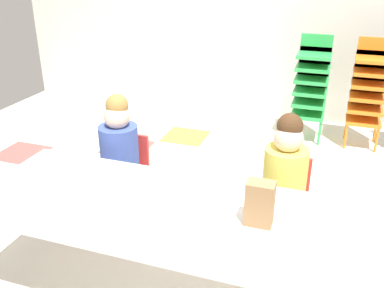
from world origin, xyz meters
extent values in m
cube|color=silver|center=(0.00, 0.00, -0.01)|extent=(5.74, 4.59, 0.02)
cube|color=#B24C47|center=(-1.80, 0.45, 0.00)|extent=(0.43, 0.43, 0.00)
cube|color=orange|center=(-0.45, 1.35, 0.00)|extent=(0.43, 0.43, 0.00)
cube|color=#B24C47|center=(-0.90, 0.90, 0.00)|extent=(0.43, 0.43, 0.00)
cube|color=white|center=(0.17, -0.82, 0.56)|extent=(1.92, 0.78, 0.04)
cylinder|color=#B2B2B7|center=(-0.71, -0.49, 0.27)|extent=(0.05, 0.05, 0.54)
cylinder|color=#B2B2B7|center=(1.05, -0.49, 0.27)|extent=(0.05, 0.05, 0.54)
cube|color=red|center=(-0.35, -0.21, 0.30)|extent=(0.32, 0.30, 0.03)
cube|color=red|center=(-0.35, -0.06, 0.45)|extent=(0.29, 0.02, 0.30)
cylinder|color=#384C99|center=(-0.35, -0.21, 0.52)|extent=(0.26, 0.26, 0.38)
sphere|color=beige|center=(-0.35, -0.21, 0.78)|extent=(0.17, 0.17, 0.17)
sphere|color=olive|center=(-0.35, -0.20, 0.85)|extent=(0.15, 0.15, 0.15)
cylinder|color=red|center=(-0.49, -0.34, 0.15)|extent=(0.02, 0.02, 0.28)
cylinder|color=red|center=(-0.21, -0.34, 0.15)|extent=(0.02, 0.02, 0.28)
cylinder|color=red|center=(-0.49, -0.08, 0.15)|extent=(0.02, 0.02, 0.28)
cylinder|color=red|center=(-0.21, -0.08, 0.15)|extent=(0.02, 0.02, 0.28)
cube|color=red|center=(0.75, -0.21, 0.30)|extent=(0.32, 0.30, 0.03)
cube|color=red|center=(0.75, -0.06, 0.45)|extent=(0.29, 0.02, 0.30)
cylinder|color=#D8C64C|center=(0.75, -0.21, 0.52)|extent=(0.32, 0.32, 0.38)
sphere|color=beige|center=(0.75, -0.21, 0.78)|extent=(0.17, 0.17, 0.17)
sphere|color=#472D19|center=(0.75, -0.20, 0.85)|extent=(0.15, 0.15, 0.15)
cylinder|color=red|center=(0.61, -0.34, 0.15)|extent=(0.02, 0.02, 0.28)
cylinder|color=red|center=(0.89, -0.34, 0.15)|extent=(0.02, 0.02, 0.28)
cylinder|color=red|center=(0.61, -0.08, 0.15)|extent=(0.02, 0.02, 0.28)
cylinder|color=red|center=(0.89, -0.08, 0.15)|extent=(0.02, 0.02, 0.28)
cube|color=green|center=(0.74, 1.71, 0.26)|extent=(0.32, 0.30, 0.03)
cube|color=green|center=(0.74, 1.85, 0.35)|extent=(0.30, 0.02, 0.18)
cube|color=green|center=(0.74, 1.71, 0.38)|extent=(0.32, 0.30, 0.03)
cube|color=green|center=(0.74, 1.85, 0.47)|extent=(0.30, 0.02, 0.18)
cube|color=green|center=(0.74, 1.71, 0.50)|extent=(0.32, 0.30, 0.03)
cube|color=green|center=(0.74, 1.85, 0.59)|extent=(0.30, 0.02, 0.18)
cube|color=green|center=(0.74, 1.71, 0.62)|extent=(0.32, 0.30, 0.03)
cube|color=green|center=(0.74, 1.85, 0.71)|extent=(0.30, 0.02, 0.18)
cube|color=green|center=(0.74, 1.71, 0.74)|extent=(0.32, 0.30, 0.03)
cube|color=green|center=(0.74, 1.85, 0.83)|extent=(0.30, 0.02, 0.18)
cube|color=green|center=(0.74, 1.71, 0.86)|extent=(0.32, 0.30, 0.03)
cube|color=green|center=(0.74, 1.85, 0.95)|extent=(0.30, 0.02, 0.18)
cylinder|color=green|center=(0.60, 1.58, 0.13)|extent=(0.02, 0.02, 0.26)
cylinder|color=green|center=(0.88, 1.58, 0.13)|extent=(0.02, 0.02, 0.26)
cylinder|color=green|center=(0.60, 1.84, 0.13)|extent=(0.02, 0.02, 0.26)
cylinder|color=green|center=(0.88, 1.84, 0.13)|extent=(0.02, 0.02, 0.26)
cube|color=orange|center=(1.27, 1.71, 0.26)|extent=(0.32, 0.30, 0.03)
cube|color=orange|center=(1.27, 1.85, 0.35)|extent=(0.30, 0.02, 0.18)
cube|color=orange|center=(1.27, 1.71, 0.38)|extent=(0.32, 0.30, 0.03)
cube|color=orange|center=(1.27, 1.85, 0.47)|extent=(0.30, 0.02, 0.18)
cube|color=orange|center=(1.27, 1.71, 0.50)|extent=(0.32, 0.30, 0.03)
cube|color=orange|center=(1.27, 1.85, 0.59)|extent=(0.30, 0.02, 0.18)
cube|color=orange|center=(1.27, 1.71, 0.62)|extent=(0.32, 0.30, 0.03)
cube|color=orange|center=(1.27, 1.85, 0.71)|extent=(0.30, 0.02, 0.18)
cube|color=orange|center=(1.27, 1.71, 0.74)|extent=(0.32, 0.30, 0.03)
cube|color=orange|center=(1.27, 1.85, 0.83)|extent=(0.30, 0.02, 0.18)
cube|color=orange|center=(1.27, 1.71, 0.86)|extent=(0.32, 0.30, 0.03)
cube|color=orange|center=(1.27, 1.85, 0.95)|extent=(0.30, 0.02, 0.18)
cylinder|color=orange|center=(1.13, 1.58, 0.13)|extent=(0.02, 0.02, 0.26)
cylinder|color=orange|center=(1.41, 1.58, 0.13)|extent=(0.02, 0.02, 0.26)
cylinder|color=orange|center=(1.13, 1.84, 0.13)|extent=(0.02, 0.02, 0.26)
cylinder|color=orange|center=(1.41, 1.84, 0.13)|extent=(0.02, 0.02, 0.26)
cube|color=#9E754C|center=(0.70, -0.81, 0.69)|extent=(0.13, 0.09, 0.22)
cylinder|color=white|center=(0.18, -0.97, 0.58)|extent=(0.18, 0.18, 0.01)
cylinder|color=white|center=(0.33, -0.73, 0.58)|extent=(0.18, 0.18, 0.01)
torus|color=white|center=(0.18, -0.97, 0.60)|extent=(0.10, 0.10, 0.03)
camera|label=1|loc=(0.95, -2.50, 1.74)|focal=39.76mm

